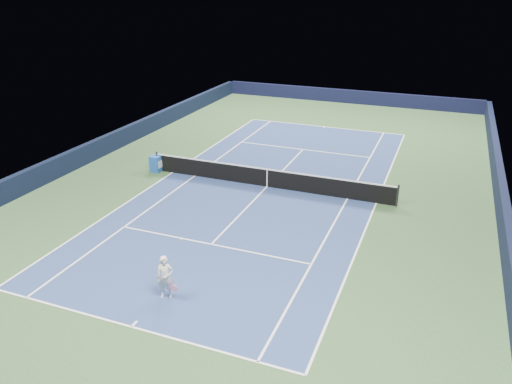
% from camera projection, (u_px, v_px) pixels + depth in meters
% --- Properties ---
extents(ground, '(40.00, 40.00, 0.00)m').
position_uv_depth(ground, '(267.00, 187.00, 25.29)').
color(ground, '#2E4B29').
rests_on(ground, ground).
extents(wall_far, '(22.00, 0.35, 1.10)m').
position_uv_depth(wall_far, '(349.00, 96.00, 42.02)').
color(wall_far, black).
rests_on(wall_far, ground).
extents(wall_right, '(0.35, 40.00, 1.10)m').
position_uv_depth(wall_right, '(503.00, 210.00, 21.43)').
color(wall_right, black).
rests_on(wall_right, ground).
extents(wall_left, '(0.35, 40.00, 1.10)m').
position_uv_depth(wall_left, '(91.00, 151.00, 28.71)').
color(wall_left, black).
rests_on(wall_left, ground).
extents(court_surface, '(10.97, 23.77, 0.01)m').
position_uv_depth(court_surface, '(267.00, 187.00, 25.29)').
color(court_surface, navy).
rests_on(court_surface, ground).
extents(baseline_far, '(10.97, 0.08, 0.00)m').
position_uv_depth(baseline_far, '(325.00, 127.00, 35.45)').
color(baseline_far, white).
rests_on(baseline_far, ground).
extents(baseline_near, '(10.97, 0.08, 0.00)m').
position_uv_depth(baseline_near, '(131.00, 327.00, 15.12)').
color(baseline_near, white).
rests_on(baseline_near, ground).
extents(sideline_doubles_right, '(0.08, 23.77, 0.00)m').
position_uv_depth(sideline_doubles_right, '(376.00, 203.00, 23.44)').
color(sideline_doubles_right, white).
rests_on(sideline_doubles_right, ground).
extents(sideline_doubles_left, '(0.08, 23.77, 0.00)m').
position_uv_depth(sideline_doubles_left, '(173.00, 172.00, 27.13)').
color(sideline_doubles_left, white).
rests_on(sideline_doubles_left, ground).
extents(sideline_singles_right, '(0.08, 23.77, 0.00)m').
position_uv_depth(sideline_singles_right, '(347.00, 199.00, 23.90)').
color(sideline_singles_right, white).
rests_on(sideline_singles_right, ground).
extents(sideline_singles_left, '(0.08, 23.77, 0.00)m').
position_uv_depth(sideline_singles_left, '(195.00, 176.00, 26.67)').
color(sideline_singles_left, white).
rests_on(sideline_singles_left, ground).
extents(service_line_far, '(8.23, 0.08, 0.00)m').
position_uv_depth(service_line_far, '(303.00, 149.00, 30.76)').
color(service_line_far, white).
rests_on(service_line_far, ground).
extents(service_line_near, '(8.23, 0.08, 0.00)m').
position_uv_depth(service_line_near, '(211.00, 244.00, 19.81)').
color(service_line_near, white).
rests_on(service_line_near, ground).
extents(center_service_line, '(0.08, 12.80, 0.00)m').
position_uv_depth(center_service_line, '(267.00, 187.00, 25.28)').
color(center_service_line, white).
rests_on(center_service_line, ground).
extents(center_mark_far, '(0.08, 0.30, 0.00)m').
position_uv_depth(center_mark_far, '(324.00, 127.00, 35.32)').
color(center_mark_far, white).
rests_on(center_mark_far, ground).
extents(center_mark_near, '(0.08, 0.30, 0.00)m').
position_uv_depth(center_mark_near, '(134.00, 324.00, 15.25)').
color(center_mark_near, white).
rests_on(center_mark_near, ground).
extents(tennis_net, '(12.90, 0.10, 1.07)m').
position_uv_depth(tennis_net, '(267.00, 177.00, 25.09)').
color(tennis_net, black).
rests_on(tennis_net, ground).
extents(sponsor_cube, '(0.59, 0.53, 0.88)m').
position_uv_depth(sponsor_cube, '(156.00, 164.00, 27.11)').
color(sponsor_cube, '#1D53B0').
rests_on(sponsor_cube, ground).
extents(tennis_player, '(0.78, 1.31, 1.68)m').
position_uv_depth(tennis_player, '(165.00, 277.00, 16.25)').
color(tennis_player, silver).
rests_on(tennis_player, ground).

